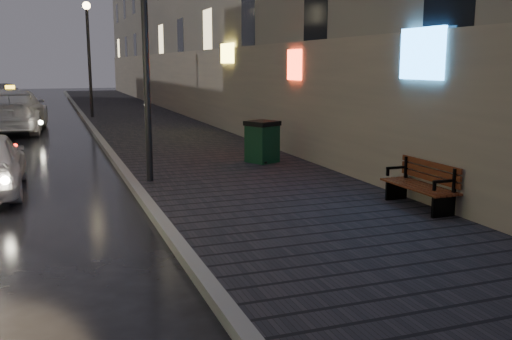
{
  "coord_description": "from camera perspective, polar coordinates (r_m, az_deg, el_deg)",
  "views": [
    {
      "loc": [
        -0.14,
        -6.06,
        2.62
      ],
      "look_at": [
        3.13,
        2.86,
        0.85
      ],
      "focal_mm": 40.0,
      "sensor_mm": 36.0,
      "label": 1
    }
  ],
  "objects": [
    {
      "name": "lamp_far",
      "position": [
        28.15,
        -16.4,
        11.91
      ],
      "size": [
        0.36,
        0.36,
        5.28
      ],
      "color": "black",
      "rests_on": "sidewalk"
    },
    {
      "name": "car_far",
      "position": [
        41.75,
        -23.9,
        7.08
      ],
      "size": [
        1.76,
        4.32,
        1.47
      ],
      "primitive_type": "imported",
      "rotation": [
        0.0,
        0.0,
        3.15
      ],
      "color": "#9D9BA3",
      "rests_on": "ground"
    },
    {
      "name": "bench",
      "position": [
        10.33,
        16.27,
        -1.41
      ],
      "size": [
        0.57,
        1.6,
        0.81
      ],
      "rotation": [
        0.0,
        0.0,
        0.01
      ],
      "color": "black",
      "rests_on": "sidewalk"
    },
    {
      "name": "curb",
      "position": [
        27.23,
        -16.62,
        4.76
      ],
      "size": [
        0.2,
        58.0,
        0.15
      ],
      "primitive_type": "cube",
      "color": "slate",
      "rests_on": "ground"
    },
    {
      "name": "lamp_near",
      "position": [
        12.26,
        -11.08,
        14.43
      ],
      "size": [
        0.36,
        0.36,
        5.28
      ],
      "color": "black",
      "rests_on": "sidewalk"
    },
    {
      "name": "sidewalk",
      "position": [
        27.48,
        -11.61,
        5.03
      ],
      "size": [
        4.6,
        58.0,
        0.15
      ],
      "primitive_type": "cube",
      "color": "black",
      "rests_on": "ground"
    },
    {
      "name": "ground",
      "position": [
        6.61,
        -17.71,
        -13.35
      ],
      "size": [
        120.0,
        120.0,
        0.0
      ],
      "primitive_type": "plane",
      "color": "black",
      "rests_on": "ground"
    },
    {
      "name": "trash_bin",
      "position": [
        14.5,
        0.62,
        2.89
      ],
      "size": [
        0.92,
        0.92,
        1.06
      ],
      "rotation": [
        0.0,
        0.0,
        0.44
      ],
      "color": "black",
      "rests_on": "sidewalk"
    },
    {
      "name": "taxi_mid",
      "position": [
        24.19,
        -23.23,
        5.48
      ],
      "size": [
        2.74,
        5.92,
        1.68
      ],
      "primitive_type": "imported",
      "rotation": [
        0.0,
        0.0,
        3.07
      ],
      "color": "silver",
      "rests_on": "ground"
    }
  ]
}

